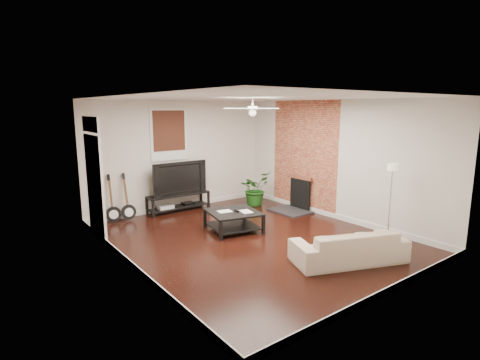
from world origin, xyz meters
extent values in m
cube|color=black|center=(0.00, 0.00, 0.00)|extent=(5.00, 6.00, 0.01)
cube|color=white|center=(0.00, 0.00, 2.80)|extent=(5.00, 6.00, 0.01)
cube|color=silver|center=(0.00, 3.00, 1.40)|extent=(5.00, 0.01, 2.80)
cube|color=silver|center=(0.00, -3.00, 1.40)|extent=(5.00, 0.01, 2.80)
cube|color=silver|center=(-2.50, 0.00, 1.40)|extent=(0.01, 6.00, 2.80)
cube|color=silver|center=(2.50, 0.00, 1.40)|extent=(0.01, 6.00, 2.80)
cube|color=#A64935|center=(2.49, 1.00, 1.40)|extent=(0.02, 2.20, 2.80)
cube|color=black|center=(2.20, 1.00, 0.46)|extent=(0.80, 1.10, 0.92)
cube|color=#3B1A10|center=(-0.30, 2.97, 1.95)|extent=(1.00, 0.06, 1.30)
cube|color=white|center=(-2.46, 1.90, 1.25)|extent=(0.08, 1.00, 2.50)
cube|color=black|center=(-0.19, 2.78, 0.23)|extent=(1.62, 0.43, 0.45)
imported|color=black|center=(-0.19, 2.80, 0.87)|extent=(1.45, 0.19, 0.84)
cube|color=black|center=(0.00, 0.65, 0.21)|extent=(1.22, 1.22, 0.43)
imported|color=tan|center=(0.60, -1.91, 0.28)|extent=(2.08, 1.42, 0.57)
imported|color=#1B5418|center=(1.76, 2.07, 0.46)|extent=(0.98, 0.90, 0.91)
camera|label=1|loc=(-4.57, -5.70, 2.60)|focal=28.23mm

